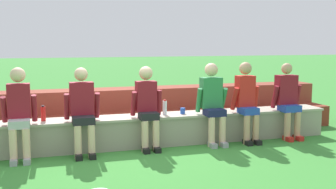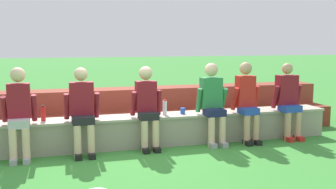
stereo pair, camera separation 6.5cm
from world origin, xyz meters
name	(u,v)px [view 1 (the left image)]	position (x,y,z in m)	size (l,w,h in m)	color
ground_plane	(130,150)	(0.00, 0.00, 0.00)	(80.00, 80.00, 0.00)	#388433
stone_seating_wall	(126,131)	(0.00, 0.26, 0.27)	(7.43, 0.55, 0.51)	gray
brick_bleachers	(115,115)	(0.00, 1.38, 0.35)	(8.83, 1.20, 0.84)	maroon
person_far_left	(19,111)	(-1.66, -0.02, 0.74)	(0.51, 0.56, 1.38)	beige
person_left_of_center	(83,109)	(-0.74, -0.01, 0.73)	(0.55, 0.57, 1.36)	beige
person_center	(147,105)	(0.31, 0.02, 0.74)	(0.51, 0.54, 1.36)	beige
person_right_of_center	(213,100)	(1.46, 0.01, 0.76)	(0.54, 0.55, 1.40)	beige
person_far_right	(247,100)	(2.10, -0.02, 0.75)	(0.50, 0.52, 1.40)	tan
person_rightmost_edge	(288,98)	(2.94, 0.00, 0.74)	(0.56, 0.49, 1.37)	tan
water_bottle_near_left	(43,114)	(-1.32, 0.27, 0.63)	(0.07, 0.07, 0.25)	red
water_bottle_center_gap	(165,108)	(0.67, 0.24, 0.64)	(0.07, 0.07, 0.26)	silver
plastic_cup_left_end	(183,111)	(0.99, 0.22, 0.57)	(0.09, 0.09, 0.11)	blue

